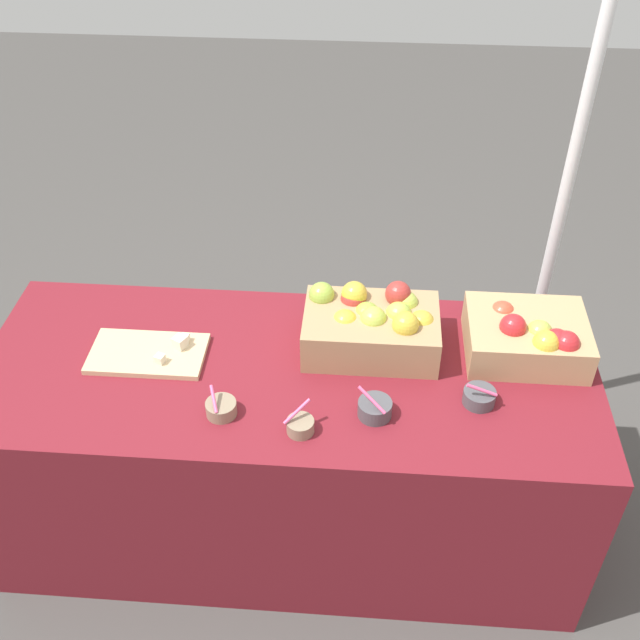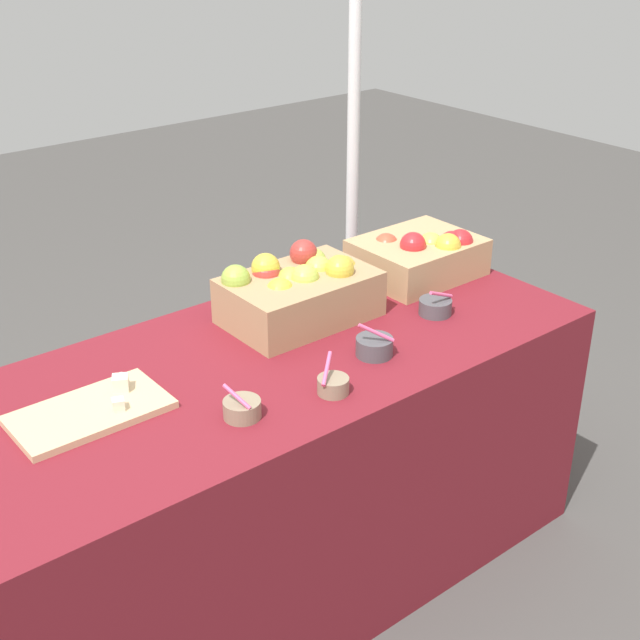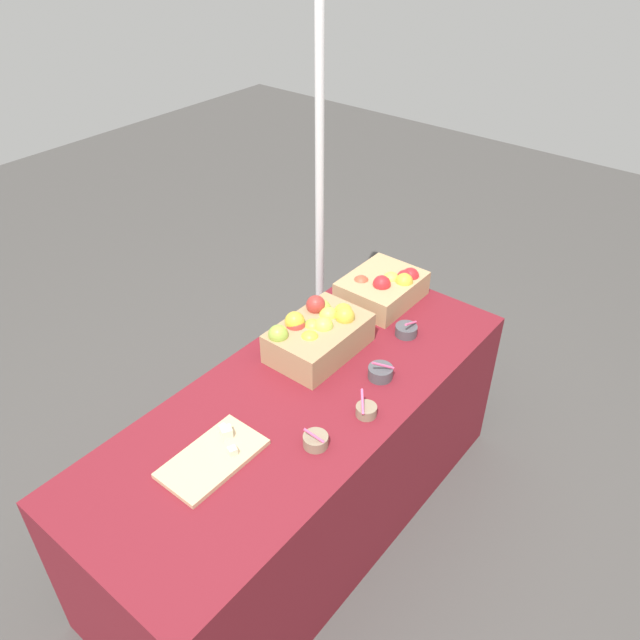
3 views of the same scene
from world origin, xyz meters
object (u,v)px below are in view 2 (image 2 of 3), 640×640
sample_bowl_mid (435,307)px  sample_bowl_extra (242,409)px  sample_bowl_far (374,346)px  apple_crate_left (420,255)px  apple_crate_middle (299,290)px  cutting_board_front (92,411)px  tent_pole (354,117)px  sample_bowl_near (333,385)px

sample_bowl_mid → sample_bowl_extra: sample_bowl_mid is taller
sample_bowl_mid → sample_bowl_far: 0.31m
apple_crate_left → sample_bowl_extra: (-0.90, -0.33, -0.05)m
apple_crate_middle → cutting_board_front: (-0.69, -0.10, -0.07)m
apple_crate_middle → sample_bowl_far: bearing=-87.0°
apple_crate_left → cutting_board_front: apple_crate_left is taller
apple_crate_left → sample_bowl_extra: 0.96m
cutting_board_front → tent_pole: bearing=24.6°
apple_crate_left → sample_bowl_mid: 0.28m
apple_crate_middle → sample_bowl_mid: size_ratio=4.40×
sample_bowl_near → sample_bowl_far: bearing=20.7°
cutting_board_front → tent_pole: tent_pole is taller
apple_crate_middle → sample_bowl_far: size_ratio=3.95×
sample_bowl_far → apple_crate_middle: bearing=93.0°
apple_crate_left → apple_crate_middle: 0.48m
apple_crate_left → apple_crate_middle: apple_crate_middle is taller
apple_crate_left → sample_bowl_far: bearing=-147.0°
apple_crate_left → sample_bowl_far: apple_crate_left is taller
apple_crate_middle → tent_pole: bearing=38.4°
cutting_board_front → sample_bowl_extra: bearing=-40.6°
sample_bowl_near → sample_bowl_extra: size_ratio=1.03×
cutting_board_front → sample_bowl_near: sample_bowl_near is taller
apple_crate_middle → apple_crate_left: bearing=-0.2°
sample_bowl_mid → tent_pole: size_ratio=0.04×
sample_bowl_near → sample_bowl_extra: sample_bowl_near is taller
apple_crate_left → sample_bowl_mid: bearing=-125.2°
apple_crate_left → cutting_board_front: bearing=-175.1°
sample_bowl_far → sample_bowl_extra: (-0.44, -0.03, -0.00)m
cutting_board_front → sample_bowl_extra: 0.35m
apple_crate_middle → cutting_board_front: size_ratio=1.16×
apple_crate_left → sample_bowl_far: 0.55m
apple_crate_middle → sample_bowl_mid: 0.40m
sample_bowl_mid → sample_bowl_far: bearing=-166.6°
sample_bowl_near → sample_bowl_far: size_ratio=0.87×
apple_crate_middle → sample_bowl_near: size_ratio=4.53×
cutting_board_front → sample_bowl_mid: sample_bowl_mid is taller
apple_crate_middle → sample_bowl_far: (0.02, -0.30, -0.06)m
sample_bowl_near → tent_pole: size_ratio=0.04×
apple_crate_left → tent_pole: 0.61m
apple_crate_middle → sample_bowl_extra: apple_crate_middle is taller
sample_bowl_mid → cutting_board_front: bearing=172.7°
sample_bowl_mid → apple_crate_left: bearing=54.8°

